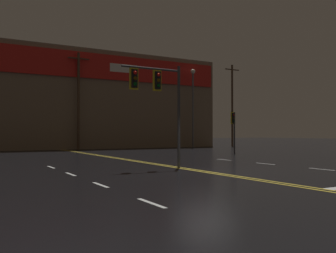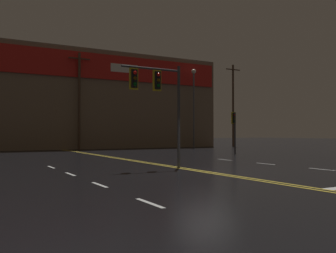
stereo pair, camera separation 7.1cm
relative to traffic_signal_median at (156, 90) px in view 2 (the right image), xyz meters
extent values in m
plane|color=black|center=(1.16, -2.27, -3.72)|extent=(200.00, 200.00, 0.00)
cube|color=gold|center=(1.01, -2.27, -3.71)|extent=(0.12, 60.00, 0.01)
cube|color=gold|center=(1.31, -2.27, -3.71)|extent=(0.12, 60.00, 0.01)
cube|color=silver|center=(-4.14, -7.67, -3.71)|extent=(0.12, 1.40, 0.01)
cube|color=silver|center=(-4.14, -4.07, -3.71)|extent=(0.12, 1.40, 0.01)
cube|color=silver|center=(-4.14, -0.47, -3.71)|extent=(0.12, 1.40, 0.01)
cube|color=silver|center=(-4.14, 3.13, -3.71)|extent=(0.12, 1.40, 0.01)
cube|color=silver|center=(6.45, -4.07, -3.71)|extent=(0.12, 1.40, 0.01)
cube|color=silver|center=(6.45, -0.47, -3.71)|extent=(0.12, 1.40, 0.01)
cube|color=silver|center=(6.45, 3.13, -3.71)|extent=(0.12, 1.40, 0.01)
cylinder|color=#38383D|center=(1.26, 0.01, -1.25)|extent=(0.14, 0.14, 4.94)
cylinder|color=#38383D|center=(-0.24, 0.01, 0.97)|extent=(3.00, 0.10, 0.10)
cube|color=black|center=(0.06, 0.01, 0.43)|extent=(0.28, 0.24, 0.84)
cube|color=gold|center=(0.06, 0.01, 0.43)|extent=(0.42, 0.08, 0.99)
sphere|color=red|center=(0.06, -0.14, 0.68)|extent=(0.17, 0.17, 0.17)
sphere|color=#543707|center=(0.06, -0.14, 0.43)|extent=(0.17, 0.17, 0.17)
sphere|color=#084513|center=(0.06, -0.14, 0.18)|extent=(0.17, 0.17, 0.17)
cube|color=black|center=(-1.14, 0.01, 0.43)|extent=(0.28, 0.24, 0.84)
cube|color=gold|center=(-1.14, 0.01, 0.43)|extent=(0.42, 0.08, 0.99)
sphere|color=red|center=(-1.14, -0.14, 0.68)|extent=(0.17, 0.17, 0.17)
sphere|color=#543707|center=(-1.14, -0.14, 0.43)|extent=(0.17, 0.17, 0.17)
sphere|color=#084513|center=(-1.14, -0.14, 0.18)|extent=(0.17, 0.17, 0.17)
cylinder|color=#38383D|center=(11.87, 8.68, -2.01)|extent=(0.13, 0.13, 3.40)
cube|color=black|center=(11.87, 8.86, -0.78)|extent=(0.28, 0.24, 0.84)
cube|color=gold|center=(11.87, 8.86, -0.78)|extent=(0.42, 0.08, 0.99)
sphere|color=red|center=(11.87, 8.70, -0.53)|extent=(0.17, 0.17, 0.17)
sphere|color=#543707|center=(11.87, 8.70, -0.78)|extent=(0.17, 0.17, 0.17)
sphere|color=#084513|center=(11.87, 8.70, -1.03)|extent=(0.17, 0.17, 0.17)
cylinder|color=#59595E|center=(16.12, 21.39, 0.70)|extent=(0.20, 0.20, 8.83)
sphere|color=silver|center=(16.12, 21.39, 5.28)|extent=(0.56, 0.56, 0.56)
cube|color=#7A6651|center=(1.16, 27.58, 1.61)|extent=(37.40, 10.00, 10.65)
cube|color=red|center=(1.16, 22.48, 5.07)|extent=(36.65, 0.20, 2.66)
cube|color=white|center=(7.70, 22.43, 5.07)|extent=(3.20, 0.16, 0.90)
cylinder|color=#4C3828|center=(2.61, 22.08, 1.25)|extent=(0.26, 0.26, 9.93)
cube|color=#4C3828|center=(2.61, 22.08, 5.61)|extent=(2.20, 0.12, 0.12)
cylinder|color=#4C3828|center=(22.59, 22.08, 1.52)|extent=(0.26, 0.26, 10.47)
cube|color=#4C3828|center=(22.59, 22.08, 6.15)|extent=(2.20, 0.12, 0.12)
camera|label=1|loc=(-8.15, -15.57, -2.07)|focal=40.00mm
camera|label=2|loc=(-8.08, -15.60, -2.07)|focal=40.00mm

